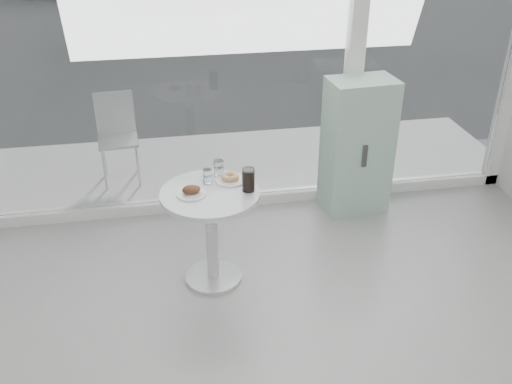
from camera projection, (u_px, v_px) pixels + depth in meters
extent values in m
cube|color=white|center=(253.00, 198.00, 5.44)|extent=(5.00, 0.12, 0.10)
cube|color=white|center=(356.00, 42.00, 4.87)|extent=(0.14, 0.14, 3.00)
cube|color=white|center=(159.00, 63.00, 4.66)|extent=(3.21, 0.02, 2.60)
cube|color=white|center=(439.00, 49.00, 5.04)|extent=(1.41, 0.02, 2.60)
cylinder|color=silver|center=(214.00, 276.00, 4.44)|extent=(0.44, 0.44, 0.03)
cylinder|color=silver|center=(212.00, 238.00, 4.26)|extent=(0.09, 0.09, 0.70)
cylinder|color=white|center=(210.00, 194.00, 4.08)|extent=(0.72, 0.72, 0.04)
cube|color=silver|center=(240.00, 164.00, 6.14)|extent=(5.60, 1.60, 0.05)
cube|color=#84A999|center=(357.00, 147.00, 5.10)|extent=(0.60, 0.43, 1.24)
cube|color=#333333|center=(365.00, 156.00, 4.93)|extent=(0.04, 0.02, 0.20)
cylinder|color=silver|center=(105.00, 169.00, 5.50)|extent=(0.02, 0.02, 0.42)
cylinder|color=silver|center=(138.00, 166.00, 5.56)|extent=(0.02, 0.02, 0.42)
cylinder|color=silver|center=(104.00, 155.00, 5.77)|extent=(0.02, 0.02, 0.42)
cylinder|color=silver|center=(136.00, 152.00, 5.83)|extent=(0.02, 0.02, 0.42)
cube|color=silver|center=(118.00, 140.00, 5.56)|extent=(0.40, 0.40, 0.03)
cube|color=silver|center=(115.00, 112.00, 5.60)|extent=(0.38, 0.04, 0.42)
cylinder|color=white|center=(191.00, 194.00, 4.03)|extent=(0.21, 0.21, 0.01)
cube|color=white|center=(194.00, 193.00, 4.02)|extent=(0.13, 0.13, 0.00)
ellipsoid|color=#351A0E|center=(191.00, 190.00, 4.01)|extent=(0.13, 0.10, 0.06)
ellipsoid|color=#351A0E|center=(196.00, 189.00, 4.04)|extent=(0.07, 0.06, 0.04)
cylinder|color=white|center=(230.00, 180.00, 4.21)|extent=(0.23, 0.23, 0.01)
torus|color=tan|center=(230.00, 177.00, 4.20)|extent=(0.13, 0.13, 0.05)
cylinder|color=white|center=(207.00, 176.00, 4.16)|extent=(0.07, 0.07, 0.11)
cylinder|color=white|center=(208.00, 179.00, 4.17)|extent=(0.06, 0.06, 0.06)
cylinder|color=white|center=(219.00, 168.00, 4.26)|extent=(0.07, 0.07, 0.12)
cylinder|color=white|center=(219.00, 171.00, 4.28)|extent=(0.06, 0.06, 0.07)
cylinder|color=white|center=(248.00, 180.00, 4.04)|extent=(0.09, 0.09, 0.17)
cylinder|color=black|center=(248.00, 181.00, 4.05)|extent=(0.08, 0.08, 0.16)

